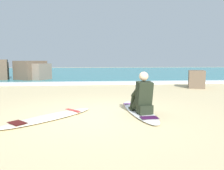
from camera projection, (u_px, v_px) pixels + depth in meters
ground_plane at (95, 115)px, 5.11m from camera, size 80.00×80.00×0.00m
sea at (91, 71)px, 25.64m from camera, size 80.00×28.00×0.10m
breaking_foam at (92, 83)px, 12.09m from camera, size 80.00×0.90×0.11m
surfboard_main at (139, 111)px, 5.43m from camera, size 0.65×2.58×0.08m
surfer_seated at (142, 97)px, 5.03m from camera, size 0.46×0.75×0.95m
surfboard_spare_near at (50, 117)px, 4.81m from camera, size 2.02×2.02×0.08m
rock_outcrop_distant at (16, 71)px, 13.89m from camera, size 4.29×2.19×1.36m
shoreline_rock at (196, 79)px, 10.32m from camera, size 1.01×1.15×0.82m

